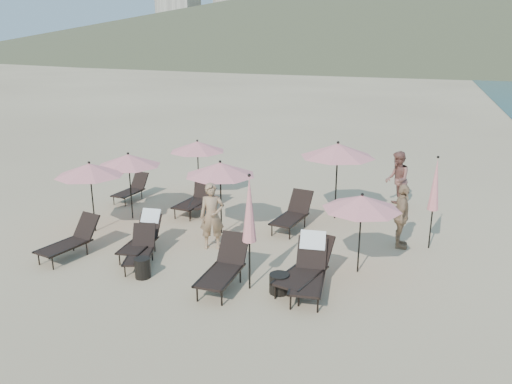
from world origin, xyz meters
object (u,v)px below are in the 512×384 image
(umbrella_open_5, at_px, (128,160))
(umbrella_open_0, at_px, (90,170))
(lounger_7, at_px, (202,197))
(beachgoer_b, at_px, (397,180))
(lounger_0, at_px, (71,240))
(umbrella_closed_0, at_px, (249,210))
(umbrella_open_3, at_px, (197,146))
(umbrella_open_4, at_px, (338,150))
(umbrella_open_2, at_px, (362,203))
(beachgoer_c, at_px, (402,216))
(umbrella_closed_1, at_px, (435,185))
(beachgoer_a, at_px, (212,216))
(lounger_1, at_px, (143,235))
(side_table_1, at_px, (279,283))
(lounger_3, at_px, (224,266))
(side_table_0, at_px, (143,268))
(lounger_5, at_px, (309,267))
(lounger_4, at_px, (306,267))
(lounger_9, at_px, (293,213))
(umbrella_open_1, at_px, (220,169))
(lounger_8, at_px, (196,198))
(lounger_6, at_px, (132,189))
(lounger_2, at_px, (140,249))

(umbrella_open_5, bearing_deg, umbrella_open_0, -107.53)
(lounger_7, bearing_deg, beachgoer_b, 5.10)
(lounger_0, distance_m, umbrella_closed_0, 5.18)
(umbrella_open_3, relative_size, umbrella_open_4, 0.85)
(lounger_0, height_order, umbrella_open_2, umbrella_open_2)
(umbrella_open_3, bearing_deg, beachgoer_c, -18.51)
(umbrella_closed_1, distance_m, beachgoer_a, 5.92)
(beachgoer_c, bearing_deg, umbrella_open_2, 153.05)
(lounger_1, height_order, side_table_1, lounger_1)
(umbrella_open_5, xyz_separation_m, beachgoer_a, (3.37, -1.36, -0.98))
(lounger_3, bearing_deg, umbrella_open_4, 73.91)
(side_table_0, distance_m, beachgoer_a, 2.44)
(lounger_3, relative_size, side_table_1, 4.07)
(lounger_5, height_order, umbrella_closed_1, umbrella_closed_1)
(lounger_1, xyz_separation_m, umbrella_closed_1, (7.13, 2.79, 1.29))
(lounger_7, height_order, beachgoer_a, beachgoer_a)
(lounger_4, distance_m, umbrella_closed_0, 1.87)
(side_table_1, bearing_deg, lounger_9, 100.68)
(lounger_5, relative_size, umbrella_open_0, 0.91)
(umbrella_open_1, bearing_deg, lounger_7, 129.67)
(umbrella_open_0, bearing_deg, umbrella_open_5, 72.47)
(lounger_8, distance_m, beachgoer_b, 6.71)
(lounger_7, xyz_separation_m, side_table_1, (4.00, -4.61, -0.25))
(umbrella_open_2, height_order, beachgoer_b, umbrella_open_2)
(lounger_1, relative_size, lounger_9, 0.91)
(lounger_0, relative_size, umbrella_open_2, 0.89)
(umbrella_open_5, bearing_deg, lounger_3, -36.34)
(lounger_1, bearing_deg, lounger_4, -12.15)
(side_table_0, distance_m, beachgoer_c, 6.86)
(side_table_1, height_order, beachgoer_a, beachgoer_a)
(lounger_3, xyz_separation_m, side_table_0, (-1.99, -0.22, -0.24))
(lounger_3, bearing_deg, umbrella_open_0, 157.83)
(beachgoer_c, bearing_deg, lounger_3, 132.16)
(lounger_4, height_order, lounger_6, lounger_4)
(lounger_2, relative_size, umbrella_closed_0, 0.60)
(umbrella_open_0, distance_m, umbrella_open_2, 7.72)
(lounger_0, xyz_separation_m, umbrella_open_1, (3.04, 2.79, 1.47))
(side_table_1, bearing_deg, beachgoer_b, 74.24)
(umbrella_open_0, relative_size, side_table_0, 4.37)
(lounger_8, bearing_deg, lounger_0, -103.74)
(beachgoer_a, bearing_deg, umbrella_open_4, 27.73)
(lounger_0, relative_size, lounger_9, 0.96)
(lounger_3, bearing_deg, lounger_4, 17.35)
(umbrella_open_2, distance_m, side_table_1, 2.70)
(umbrella_open_0, relative_size, umbrella_closed_1, 0.83)
(beachgoer_b, bearing_deg, lounger_7, -76.25)
(lounger_9, xyz_separation_m, umbrella_open_1, (-1.87, -1.03, 1.45))
(lounger_2, distance_m, lounger_4, 4.18)
(lounger_6, bearing_deg, umbrella_open_4, 8.00)
(beachgoer_a, bearing_deg, lounger_5, -51.07)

